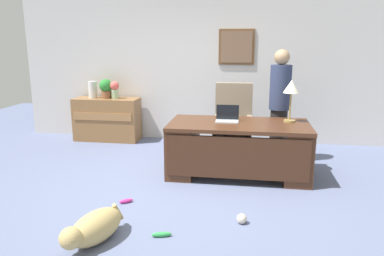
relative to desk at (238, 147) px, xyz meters
The scene contains 15 objects.
ground_plane 1.08m from the desk, 137.69° to the right, with size 12.00×12.00×0.00m, color slate.
back_wall 2.27m from the desk, 110.73° to the left, with size 7.00×0.16×2.70m.
desk is the anchor object (origin of this frame).
credenza 2.99m from the desk, 148.05° to the left, with size 1.22×0.50×0.81m.
armchair 0.90m from the desk, 97.52° to the left, with size 0.60×0.59×1.20m.
person_standing 1.07m from the desk, 51.28° to the left, with size 0.32×0.32×1.74m.
dog_lying 2.43m from the desk, 121.79° to the right, with size 0.50×0.77×0.30m.
laptop 0.45m from the desk, 143.22° to the left, with size 0.32×0.22×0.22m.
desk_lamp 1.08m from the desk, 17.85° to the left, with size 0.22×0.22×0.59m.
vase_with_flowers 2.90m from the desk, 146.21° to the left, with size 0.17×0.17×0.33m.
vase_empty 3.26m from the desk, 150.49° to the left, with size 0.16×0.16×0.32m, color silver.
potted_plant 3.04m from the desk, 148.01° to the left, with size 0.24×0.24×0.36m.
dog_toy_ball 1.49m from the desk, 86.36° to the right, with size 0.11×0.11×0.11m, color beige.
dog_toy_bone 1.75m from the desk, 137.74° to the right, with size 0.16×0.05×0.05m, color #D8338C.
dog_toy_plush 2.00m from the desk, 110.01° to the right, with size 0.20×0.05×0.05m, color green.
Camera 1 is at (0.86, -4.37, 1.86)m, focal length 34.84 mm.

